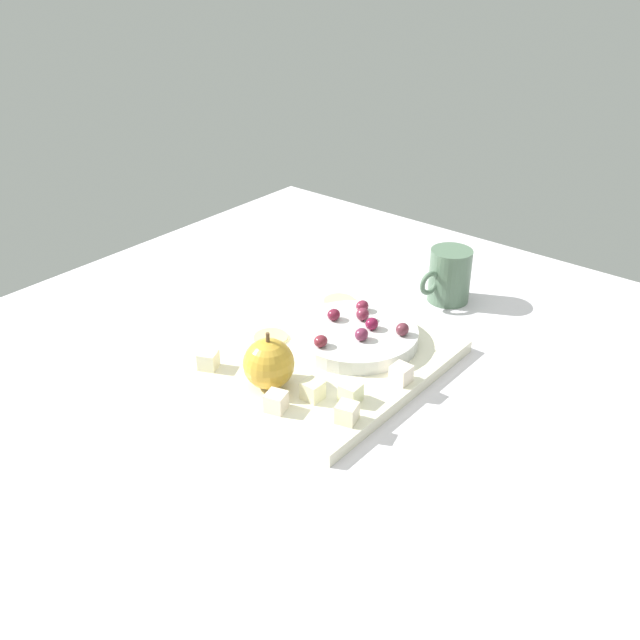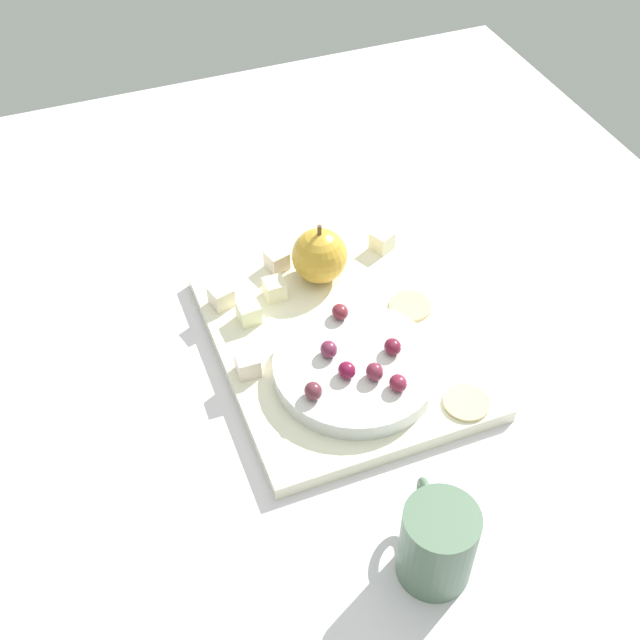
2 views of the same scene
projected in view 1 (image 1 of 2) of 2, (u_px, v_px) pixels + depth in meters
The scene contains 21 objects.
table at pixel (297, 391), 99.59cm from camera, with size 118.60×106.70×4.04cm, color silver.
platter at pixel (329, 362), 100.56cm from camera, with size 32.62×26.46×1.75cm, color #EEE8CB.
serving_dish at pixel (356, 335), 103.18cm from camera, with size 17.73×17.73×2.04cm, color silver.
apple_whole at pixel (267, 363), 92.70cm from camera, with size 6.63×6.63×6.63cm, color gold.
apple_stem at pixel (265, 336), 90.78cm from camera, with size 0.50×0.50×1.20cm, color brown.
cheese_cube_0 at pixel (347, 413), 86.91cm from camera, with size 2.40×2.40×2.40cm, color beige.
cheese_cube_1 at pixel (208, 360), 97.17cm from camera, with size 2.40×2.40×2.40cm, color #F9F3CB.
cheese_cube_2 at pixel (351, 393), 90.58cm from camera, with size 2.40×2.40×2.40cm, color #F1F3BD.
cheese_cube_3 at pixel (401, 374), 94.24cm from camera, with size 2.40×2.40×2.40cm, color #F9E7CF.
cheese_cube_4 at pixel (313, 390), 91.04cm from camera, with size 2.40×2.40×2.40cm, color #F8F0C2.
cheese_cube_5 at pixel (276, 402), 88.89cm from camera, with size 2.40×2.40×2.40cm, color #F9E6CF.
cracker_0 at pixel (339, 301), 114.02cm from camera, with size 4.91×4.91×0.40cm, color #D6C189.
cracker_1 at pixel (271, 337), 104.31cm from camera, with size 4.91×4.91×0.40cm, color #E1C682.
grape_0 at pixel (334, 315), 104.69cm from camera, with size 1.99×1.79×1.67cm, color maroon.
grape_1 at pixel (362, 306), 107.04cm from camera, with size 1.99×1.79×1.64cm, color maroon.
grape_2 at pixel (321, 341), 98.26cm from camera, with size 1.99×1.79×1.63cm, color maroon.
grape_3 at pixel (402, 329), 100.89cm from camera, with size 1.99×1.79×1.81cm, color brown.
grape_4 at pixel (361, 334), 99.68cm from camera, with size 1.99×1.79×1.78cm, color maroon.
grape_5 at pixel (372, 324), 102.34cm from camera, with size 1.99×1.79×1.72cm, color maroon.
grape_6 at pixel (363, 314), 104.59cm from camera, with size 1.99×1.79×1.89cm, color maroon.
cup at pixel (449, 276), 116.46cm from camera, with size 9.83×6.70×8.79cm.
Camera 1 is at (-61.52, -54.47, 59.21)cm, focal length 40.80 mm.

